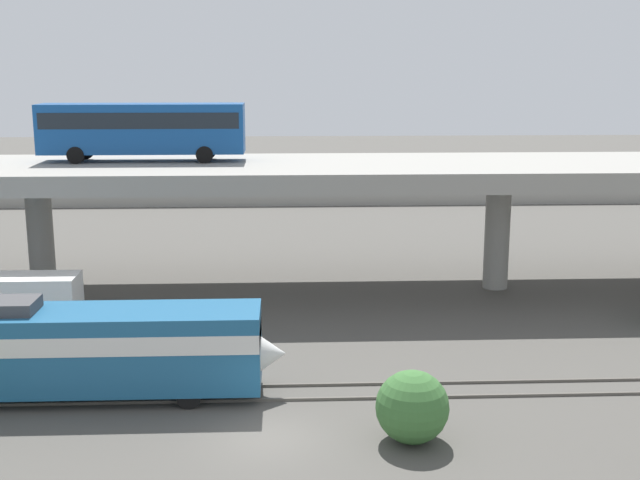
# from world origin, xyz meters

# --- Properties ---
(ground_plane) EXTENTS (260.00, 260.00, 0.00)m
(ground_plane) POSITION_xyz_m (0.00, 0.00, 0.00)
(ground_plane) COLOR #4C4944
(rail_strip_near) EXTENTS (110.00, 0.12, 0.12)m
(rail_strip_near) POSITION_xyz_m (0.00, 3.25, 0.06)
(rail_strip_near) COLOR #59544C
(rail_strip_near) RESTS_ON ground_plane
(rail_strip_far) EXTENTS (110.00, 0.12, 0.12)m
(rail_strip_far) POSITION_xyz_m (0.00, 4.75, 0.06)
(rail_strip_far) COLOR #59544C
(rail_strip_far) RESTS_ON ground_plane
(train_locomotive) EXTENTS (16.07, 3.04, 4.18)m
(train_locomotive) POSITION_xyz_m (-7.02, 4.00, 2.19)
(train_locomotive) COLOR #1E5984
(train_locomotive) RESTS_ON ground_plane
(highway_overpass) EXTENTS (96.00, 10.79, 7.70)m
(highway_overpass) POSITION_xyz_m (0.00, 20.00, 6.95)
(highway_overpass) COLOR gray
(highway_overpass) RESTS_ON ground_plane
(transit_bus_on_overpass) EXTENTS (12.00, 2.68, 3.40)m
(transit_bus_on_overpass) POSITION_xyz_m (-7.56, 21.34, 9.76)
(transit_bus_on_overpass) COLOR #14478C
(transit_bus_on_overpass) RESTS_ON highway_overpass
(service_truck_east) EXTENTS (6.80, 2.46, 3.04)m
(service_truck_east) POSITION_xyz_m (-12.80, 12.27, 1.64)
(service_truck_east) COLOR #B7B7BC
(service_truck_east) RESTS_ON ground_plane
(pier_parking_lot) EXTENTS (77.86, 10.15, 1.36)m
(pier_parking_lot) POSITION_xyz_m (0.00, 55.00, 0.68)
(pier_parking_lot) COLOR gray
(pier_parking_lot) RESTS_ON ground_plane
(parked_car_0) EXTENTS (4.48, 1.82, 1.50)m
(parked_car_0) POSITION_xyz_m (-19.48, 55.41, 2.13)
(parked_car_0) COLOR #515459
(parked_car_0) RESTS_ON pier_parking_lot
(parked_car_1) EXTENTS (4.19, 1.88, 1.50)m
(parked_car_1) POSITION_xyz_m (17.45, 57.49, 2.13)
(parked_car_1) COLOR #B7B7BC
(parked_car_1) RESTS_ON pier_parking_lot
(parked_car_2) EXTENTS (4.11, 1.85, 1.50)m
(parked_car_2) POSITION_xyz_m (4.64, 54.29, 2.13)
(parked_car_2) COLOR #0C4C26
(parked_car_2) RESTS_ON pier_parking_lot
(parked_car_3) EXTENTS (4.47, 2.00, 1.50)m
(parked_car_3) POSITION_xyz_m (-1.65, 55.75, 2.14)
(parked_car_3) COLOR silver
(parked_car_3) RESTS_ON pier_parking_lot
(parked_car_4) EXTENTS (4.32, 1.92, 1.50)m
(parked_car_4) POSITION_xyz_m (-12.74, 55.62, 2.14)
(parked_car_4) COLOR navy
(parked_car_4) RESTS_ON pier_parking_lot
(parked_car_5) EXTENTS (4.11, 1.85, 1.50)m
(parked_car_5) POSITION_xyz_m (-12.52, 52.54, 2.13)
(parked_car_5) COLOR #9E998C
(parked_car_5) RESTS_ON pier_parking_lot
(harbor_water) EXTENTS (140.00, 36.00, 0.01)m
(harbor_water) POSITION_xyz_m (0.00, 78.00, 0.00)
(harbor_water) COLOR #385B7A
(harbor_water) RESTS_ON ground_plane
(shrub_right) EXTENTS (2.66, 2.66, 2.66)m
(shrub_right) POSITION_xyz_m (5.28, -0.58, 1.33)
(shrub_right) COLOR #3B6E35
(shrub_right) RESTS_ON ground_plane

